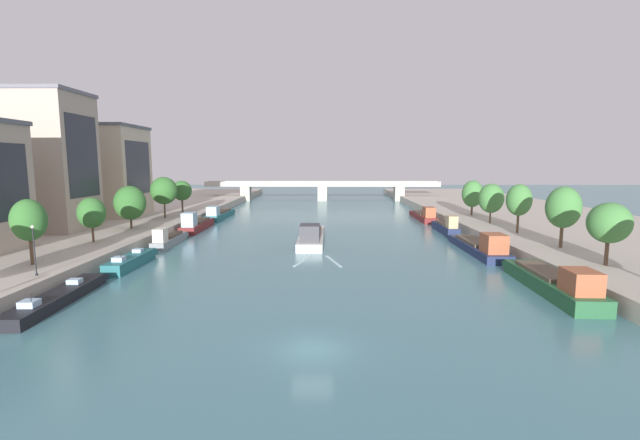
# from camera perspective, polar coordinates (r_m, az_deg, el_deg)

# --- Properties ---
(ground_plane) EXTENTS (400.00, 400.00, 0.00)m
(ground_plane) POSITION_cam_1_polar(r_m,az_deg,el_deg) (28.08, -1.01, -16.69)
(ground_plane) COLOR teal
(quay_left) EXTENTS (36.00, 170.00, 1.61)m
(quay_left) POSITION_cam_1_polar(r_m,az_deg,el_deg) (91.46, -26.64, 0.04)
(quay_left) COLOR #B7AD9E
(quay_left) RESTS_ON ground
(quay_right) EXTENTS (36.00, 170.00, 1.61)m
(quay_right) POSITION_cam_1_polar(r_m,az_deg,el_deg) (90.78, 27.05, -0.03)
(quay_right) COLOR #B7AD9E
(quay_right) RESTS_ON ground
(barge_midriver) EXTENTS (3.62, 18.11, 3.32)m
(barge_midriver) POSITION_cam_1_polar(r_m,az_deg,el_deg) (62.85, -1.16, -2.10)
(barge_midriver) COLOR silver
(barge_midriver) RESTS_ON ground
(wake_behind_barge) EXTENTS (5.60, 5.90, 0.03)m
(wake_behind_barge) POSITION_cam_1_polar(r_m,az_deg,el_deg) (51.24, -0.26, -5.41)
(wake_behind_barge) COLOR silver
(wake_behind_barge) RESTS_ON ground
(moored_boat_left_gap_after) EXTENTS (2.57, 13.44, 2.06)m
(moored_boat_left_gap_after) POSITION_cam_1_polar(r_m,az_deg,el_deg) (42.20, -31.14, -8.68)
(moored_boat_left_gap_after) COLOR black
(moored_boat_left_gap_after) RESTS_ON ground
(moored_boat_left_second) EXTENTS (2.08, 10.20, 2.35)m
(moored_boat_left_second) POSITION_cam_1_polar(r_m,az_deg,el_deg) (52.88, -23.58, -4.93)
(moored_boat_left_second) COLOR #23666B
(moored_boat_left_second) RESTS_ON ground
(moored_boat_left_downstream) EXTENTS (2.08, 11.16, 2.80)m
(moored_boat_left_downstream) POSITION_cam_1_polar(r_m,az_deg,el_deg) (64.58, -19.28, -2.37)
(moored_boat_left_downstream) COLOR gray
(moored_boat_left_downstream) RESTS_ON ground
(moored_boat_left_lone) EXTENTS (2.90, 14.25, 3.47)m
(moored_boat_left_lone) POSITION_cam_1_polar(r_m,az_deg,el_deg) (77.25, -15.97, -0.54)
(moored_boat_left_lone) COLOR maroon
(moored_boat_left_lone) RESTS_ON ground
(moored_boat_left_upstream) EXTENTS (3.10, 15.63, 2.92)m
(moored_boat_left_upstream) POSITION_cam_1_polar(r_m,az_deg,el_deg) (92.49, -13.11, 0.78)
(moored_boat_left_upstream) COLOR #23666B
(moored_boat_left_upstream) RESTS_ON ground
(moored_boat_right_gap_after) EXTENTS (3.60, 15.18, 3.16)m
(moored_boat_right_gap_after) POSITION_cam_1_polar(r_m,az_deg,el_deg) (44.15, 28.30, -7.18)
(moored_boat_right_gap_after) COLOR #235633
(moored_boat_right_gap_after) RESTS_ON ground
(moored_boat_right_upstream) EXTENTS (3.33, 16.06, 3.21)m
(moored_boat_right_upstream) POSITION_cam_1_polar(r_m,az_deg,el_deg) (59.13, 20.33, -3.24)
(moored_boat_right_upstream) COLOR #1E284C
(moored_boat_right_upstream) RESTS_ON ground
(moored_boat_right_far) EXTENTS (2.03, 10.87, 3.21)m
(moored_boat_right_far) POSITION_cam_1_polar(r_m,az_deg,el_deg) (74.32, 16.24, -0.88)
(moored_boat_right_far) COLOR #1E284C
(moored_boat_right_far) RESTS_ON ground
(moored_boat_right_second) EXTENTS (2.73, 15.33, 3.05)m
(moored_boat_right_second) POSITION_cam_1_polar(r_m,az_deg,el_deg) (89.83, 13.49, 0.58)
(moored_boat_right_second) COLOR maroon
(moored_boat_right_second) RESTS_ON ground
(tree_left_by_lamp) EXTENTS (3.20, 3.20, 6.44)m
(tree_left_by_lamp) POSITION_cam_1_polar(r_m,az_deg,el_deg) (50.35, -33.97, -0.03)
(tree_left_by_lamp) COLOR brown
(tree_left_by_lamp) RESTS_ON quay_left
(tree_left_third) EXTENTS (3.35, 3.35, 5.62)m
(tree_left_third) POSITION_cam_1_polar(r_m,az_deg,el_deg) (61.00, -27.86, 0.84)
(tree_left_third) COLOR brown
(tree_left_third) RESTS_ON quay_left
(tree_left_second) EXTENTS (4.61, 4.61, 6.45)m
(tree_left_second) POSITION_cam_1_polar(r_m,az_deg,el_deg) (71.19, -23.73, 2.08)
(tree_left_second) COLOR brown
(tree_left_second) RESTS_ON quay_left
(tree_left_nearest) EXTENTS (4.69, 4.69, 7.37)m
(tree_left_nearest) POSITION_cam_1_polar(r_m,az_deg,el_deg) (82.28, -19.86, 3.65)
(tree_left_nearest) COLOR brown
(tree_left_nearest) RESTS_ON quay_left
(tree_left_far) EXTENTS (3.94, 3.94, 6.26)m
(tree_left_far) POSITION_cam_1_polar(r_m,az_deg,el_deg) (91.94, -17.73, 3.69)
(tree_left_far) COLOR brown
(tree_left_far) RESTS_ON quay_left
(tree_right_by_lamp) EXTENTS (3.88, 3.88, 6.14)m
(tree_right_by_lamp) POSITION_cam_1_polar(r_m,az_deg,el_deg) (49.90, 33.78, -0.33)
(tree_right_by_lamp) COLOR brown
(tree_right_by_lamp) RESTS_ON quay_right
(tree_right_second) EXTENTS (3.85, 3.85, 7.18)m
(tree_right_second) POSITION_cam_1_polar(r_m,az_deg,el_deg) (57.69, 29.38, 1.45)
(tree_right_second) COLOR brown
(tree_right_second) RESTS_ON quay_right
(tree_right_past_mid) EXTENTS (3.47, 3.47, 6.92)m
(tree_right_past_mid) POSITION_cam_1_polar(r_m,az_deg,el_deg) (66.96, 24.72, 2.40)
(tree_right_past_mid) COLOR brown
(tree_right_past_mid) RESTS_ON quay_right
(tree_right_third) EXTENTS (4.03, 4.03, 6.49)m
(tree_right_third) POSITION_cam_1_polar(r_m,az_deg,el_deg) (76.15, 21.59, 2.66)
(tree_right_third) COLOR brown
(tree_right_third) RESTS_ON quay_right
(tree_right_nearest) EXTENTS (3.87, 3.87, 6.58)m
(tree_right_nearest) POSITION_cam_1_polar(r_m,az_deg,el_deg) (86.40, 19.43, 3.27)
(tree_right_nearest) COLOR brown
(tree_right_nearest) RESTS_ON quay_right
(lamppost_left_bank) EXTENTS (0.28, 0.28, 4.51)m
(lamppost_left_bank) POSITION_cam_1_polar(r_m,az_deg,el_deg) (45.47, -33.46, -3.12)
(lamppost_left_bank) COLOR black
(lamppost_left_bank) RESTS_ON quay_left
(building_left_middle) EXTENTS (14.90, 10.23, 20.13)m
(building_left_middle) POSITION_cam_1_polar(r_m,az_deg,el_deg) (76.01, -33.47, 6.46)
(building_left_middle) COLOR #A89989
(building_left_middle) RESTS_ON quay_left
(building_left_corner) EXTENTS (15.69, 13.04, 16.72)m
(building_left_corner) POSITION_cam_1_polar(r_m,az_deg,el_deg) (91.29, -27.16, 5.79)
(building_left_corner) COLOR beige
(building_left_corner) RESTS_ON quay_left
(bridge_far) EXTENTS (70.30, 4.40, 5.88)m
(bridge_far) POSITION_cam_1_polar(r_m,az_deg,el_deg) (131.02, 0.30, 4.22)
(bridge_far) COLOR #ADA899
(bridge_far) RESTS_ON ground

